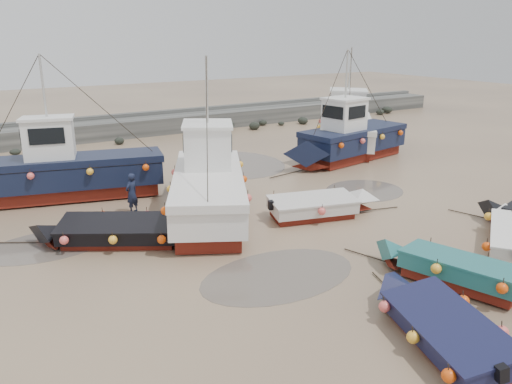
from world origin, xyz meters
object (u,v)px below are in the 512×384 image
(cabin_boat_0, at_px, (62,169))
(cabin_boat_3, at_px, (346,127))
(cabin_boat_1, at_px, (208,182))
(cabin_boat_2, at_px, (347,138))
(dinghy_4, at_px, (109,229))
(dinghy_2, at_px, (449,265))
(dinghy_1, at_px, (442,321))
(dinghy_5, at_px, (321,204))
(person, at_px, (133,213))

(cabin_boat_0, bearing_deg, cabin_boat_3, -70.53)
(cabin_boat_1, height_order, cabin_boat_2, same)
(cabin_boat_3, bearing_deg, cabin_boat_0, -134.89)
(dinghy_4, bearing_deg, cabin_boat_3, -36.01)
(cabin_boat_1, bearing_deg, cabin_boat_0, 158.94)
(dinghy_2, bearing_deg, dinghy_1, -162.26)
(cabin_boat_2, bearing_deg, dinghy_5, 123.67)
(dinghy_2, distance_m, dinghy_4, 11.18)
(cabin_boat_1, bearing_deg, dinghy_1, -59.86)
(dinghy_4, distance_m, cabin_boat_1, 4.55)
(dinghy_1, relative_size, cabin_boat_1, 0.55)
(cabin_boat_0, xyz_separation_m, person, (1.98, -3.50, -1.32))
(cabin_boat_1, bearing_deg, dinghy_4, -140.27)
(cabin_boat_2, xyz_separation_m, person, (-13.36, -2.21, -1.34))
(dinghy_2, xyz_separation_m, cabin_boat_3, (9.75, 15.79, 0.77))
(dinghy_5, height_order, person, dinghy_5)
(dinghy_1, height_order, person, dinghy_1)
(dinghy_1, height_order, dinghy_5, same)
(dinghy_2, bearing_deg, cabin_boat_2, 42.35)
(dinghy_4, relative_size, cabin_boat_2, 0.59)
(dinghy_5, distance_m, cabin_boat_1, 4.63)
(dinghy_2, xyz_separation_m, dinghy_4, (-7.72, 8.08, -0.02))
(dinghy_5, height_order, cabin_boat_3, cabin_boat_3)
(dinghy_1, bearing_deg, person, 123.18)
(cabin_boat_0, bearing_deg, dinghy_2, -136.17)
(dinghy_2, bearing_deg, cabin_boat_1, 92.08)
(dinghy_1, distance_m, dinghy_4, 11.20)
(dinghy_1, distance_m, dinghy_5, 8.72)
(dinghy_1, height_order, cabin_boat_2, cabin_boat_2)
(dinghy_1, bearing_deg, dinghy_5, 88.63)
(dinghy_4, distance_m, dinghy_5, 8.17)
(cabin_boat_3, bearing_deg, person, -122.14)
(cabin_boat_1, distance_m, cabin_boat_2, 11.32)
(cabin_boat_0, bearing_deg, dinghy_5, -119.10)
(dinghy_2, xyz_separation_m, cabin_boat_0, (-8.03, 14.19, 0.77))
(dinghy_2, distance_m, cabin_boat_1, 9.75)
(dinghy_5, height_order, cabin_boat_1, cabin_boat_1)
(cabin_boat_3, distance_m, person, 16.65)
(dinghy_1, distance_m, cabin_boat_3, 21.58)
(dinghy_2, bearing_deg, dinghy_4, 115.57)
(dinghy_5, bearing_deg, cabin_boat_2, 147.53)
(dinghy_5, xyz_separation_m, cabin_boat_2, (7.05, 6.56, 0.79))
(dinghy_1, height_order, cabin_boat_0, cabin_boat_0)
(dinghy_2, height_order, person, dinghy_2)
(dinghy_2, height_order, cabin_boat_0, cabin_boat_0)
(person, bearing_deg, cabin_boat_1, 118.75)
(cabin_boat_0, bearing_deg, dinghy_1, -147.06)
(dinghy_4, bearing_deg, person, -2.40)
(person, bearing_deg, cabin_boat_3, 166.77)
(cabin_boat_1, xyz_separation_m, person, (-2.70, 1.56, -1.31))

